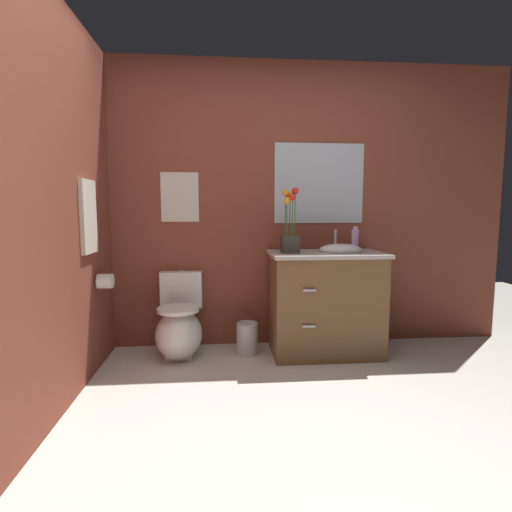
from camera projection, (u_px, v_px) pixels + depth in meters
name	position (u px, v px, depth m)	size (l,w,h in m)	color
ground_plane	(294.00, 449.00, 2.05)	(8.75, 8.75, 0.00)	beige
wall_back	(284.00, 206.00, 3.57)	(4.08, 0.05, 2.50)	brown
wall_left	(49.00, 204.00, 2.28)	(0.05, 4.61, 2.50)	brown
toilet	(179.00, 328.00, 3.31)	(0.38, 0.59, 0.69)	white
vanity_cabinet	(326.00, 302.00, 3.37)	(0.94, 0.56, 1.05)	brown
flower_vase	(290.00, 232.00, 3.25)	(0.14, 0.14, 0.53)	#38332D
soap_bottle	(355.00, 240.00, 3.41)	(0.06, 0.06, 0.21)	#B28CBF
trash_bin	(247.00, 338.00, 3.38)	(0.18, 0.18, 0.27)	#B7B7BC
wall_poster	(180.00, 197.00, 3.45)	(0.32, 0.01, 0.43)	beige
wall_mirror	(319.00, 183.00, 3.55)	(0.80, 0.01, 0.70)	#B2BCC6
hanging_towel	(88.00, 217.00, 2.82)	(0.03, 0.28, 0.52)	beige
toilet_paper_roll	(105.00, 281.00, 3.03)	(0.11, 0.11, 0.11)	white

